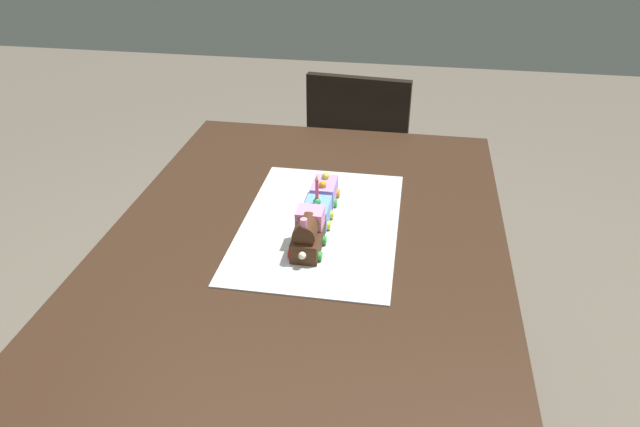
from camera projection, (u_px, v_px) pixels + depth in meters
name	position (u px, v px, depth m)	size (l,w,h in m)	color
dining_table	(305.00, 270.00, 1.53)	(1.40, 1.00, 0.74)	#382316
chair	(361.00, 158.00, 2.48)	(0.44, 0.44, 0.86)	black
cake_board	(320.00, 224.00, 1.52)	(0.60, 0.40, 0.00)	silver
cake_locomotive	(308.00, 234.00, 1.39)	(0.14, 0.08, 0.12)	#472816
cake_car_caboose_sky_blue	(317.00, 213.00, 1.51)	(0.10, 0.08, 0.07)	#669EEA
cake_car_hopper_lavender	(324.00, 191.00, 1.61)	(0.10, 0.08, 0.07)	#AD84E0
birthday_candle	(317.00, 187.00, 1.47)	(0.01, 0.01, 0.06)	#F24C59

